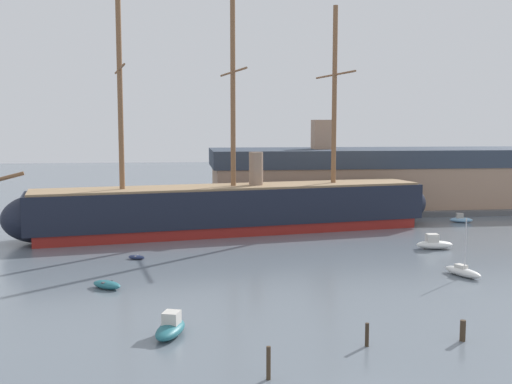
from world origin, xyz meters
TOP-DOWN VIEW (x-y plane):
  - tall_ship at (-3.13, 49.72)m, footprint 59.98×16.90m
  - motorboat_foreground_left at (-10.35, 11.67)m, footprint 2.63×4.02m
  - dinghy_mid_left at (-15.88, 23.99)m, footprint 3.01×2.73m
  - sailboat_mid_right at (15.65, 24.52)m, footprint 2.65×4.28m
  - dinghy_alongside_bow at (-14.26, 35.17)m, footprint 1.92×1.38m
  - motorboat_alongside_stern at (18.04, 36.56)m, footprint 4.16×2.04m
  - motorboat_far_left at (-25.74, 52.91)m, footprint 4.97×3.09m
  - motorboat_far_right at (29.32, 53.89)m, footprint 3.33×2.07m
  - dinghy_distant_centre at (-0.17, 65.22)m, footprint 1.87×0.83m
  - mooring_piling_left_pair at (1.76, 8.36)m, footprint 0.24×0.24m
  - mooring_piling_right_pair at (-4.97, 4.18)m, footprint 0.24×0.24m
  - mooring_piling_midwater at (8.08, 8.57)m, footprint 0.36×0.36m
  - dockside_warehouse_right at (22.97, 68.30)m, footprint 60.65×18.80m

SIDE VIEW (x-z plane):
  - dinghy_alongside_bow at x=-14.26m, z-range 0.00..0.42m
  - dinghy_distant_centre at x=-0.17m, z-range 0.00..0.44m
  - dinghy_mid_left at x=-15.88m, z-range 0.00..0.68m
  - sailboat_mid_right at x=15.65m, z-range -2.23..3.13m
  - motorboat_far_right at x=29.32m, z-range -0.19..1.11m
  - motorboat_foreground_left at x=-10.35m, z-range -0.23..1.33m
  - motorboat_alongside_stern at x=18.04m, z-range -0.25..1.44m
  - mooring_piling_midwater at x=8.08m, z-range 0.00..1.35m
  - motorboat_far_left at x=-25.74m, z-range -0.29..1.65m
  - mooring_piling_left_pair at x=1.76m, z-range 0.00..1.48m
  - mooring_piling_right_pair at x=-4.97m, z-range 0.00..1.84m
  - tall_ship at x=-3.13m, z-range -11.36..17.69m
  - dockside_warehouse_right at x=22.97m, z-range -2.34..12.12m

